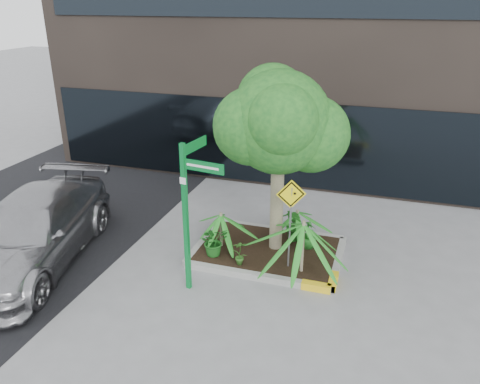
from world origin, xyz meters
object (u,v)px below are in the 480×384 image
(parked_car, at_px, (32,231))
(cattle_sign, at_px, (291,209))
(tree, at_px, (279,122))
(street_sign_post, at_px, (189,202))

(parked_car, relative_size, cattle_sign, 2.58)
(tree, height_order, parked_car, tree)
(parked_car, bearing_deg, tree, 10.13)
(tree, distance_m, cattle_sign, 1.84)
(street_sign_post, xyz_separation_m, cattle_sign, (1.74, 1.12, -0.40))
(parked_car, height_order, street_sign_post, street_sign_post)
(parked_car, bearing_deg, cattle_sign, 0.88)
(tree, relative_size, cattle_sign, 2.12)
(parked_car, bearing_deg, street_sign_post, -9.93)
(parked_car, xyz_separation_m, street_sign_post, (3.75, 0.14, 1.16))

